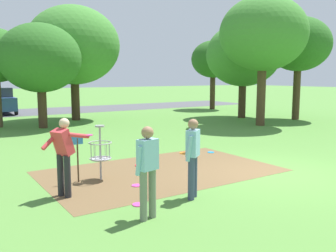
{
  "coord_description": "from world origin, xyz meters",
  "views": [
    {
      "loc": [
        -7.63,
        -6.41,
        2.58
      ],
      "look_at": [
        -1.21,
        3.4,
        1.0
      ],
      "focal_mm": 39.11,
      "sensor_mm": 36.0,
      "label": 1
    }
  ],
  "objects": [
    {
      "name": "ground_plane",
      "position": [
        0.0,
        0.0,
        0.0
      ],
      "size": [
        160.0,
        160.0,
        0.0
      ],
      "primitive_type": "plane",
      "color": "#518438"
    },
    {
      "name": "disc_golf_basket",
      "position": [
        -4.19,
        2.04,
        0.75
      ],
      "size": [
        0.98,
        0.58,
        1.39
      ],
      "color": "#9E9EA3",
      "rests_on": "ground"
    },
    {
      "name": "tree_mid_center",
      "position": [
        -2.84,
        12.53,
        3.5
      ],
      "size": [
        4.03,
        4.03,
        5.23
      ],
      "color": "#422D1E",
      "rests_on": "ground"
    },
    {
      "name": "frisbee_near_basket",
      "position": [
        -4.23,
        -0.11,
        0.01
      ],
      "size": [
        0.25,
        0.25,
        0.02
      ],
      "primitive_type": "cylinder",
      "color": "#E53D99",
      "rests_on": "ground"
    },
    {
      "name": "frisbee_by_tee",
      "position": [
        -3.63,
        1.07,
        0.01
      ],
      "size": [
        0.25,
        0.25,
        0.02
      ],
      "primitive_type": "cylinder",
      "color": "#E53D99",
      "rests_on": "ground"
    },
    {
      "name": "dirt_tee_pad",
      "position": [
        -2.41,
        1.9,
        0.0
      ],
      "size": [
        6.26,
        3.87,
        0.01
      ],
      "primitive_type": "cube",
      "color": "brown",
      "rests_on": "ground"
    },
    {
      "name": "tree_near_right",
      "position": [
        11.08,
        7.92,
        4.48
      ],
      "size": [
        3.78,
        3.78,
        6.12
      ],
      "color": "#4C3823",
      "rests_on": "ground"
    },
    {
      "name": "tree_far_center",
      "position": [
        7.15,
        7.14,
        4.78
      ],
      "size": [
        4.55,
        4.55,
        6.74
      ],
      "color": "#4C3823",
      "rests_on": "ground"
    },
    {
      "name": "parking_lot_strip",
      "position": [
        0.0,
        21.81,
        0.0
      ],
      "size": [
        36.0,
        6.0,
        0.01
      ],
      "primitive_type": "cube",
      "color": "#4C4C51",
      "rests_on": "ground"
    },
    {
      "name": "frisbee_mid_grass",
      "position": [
        0.34,
        3.08,
        0.01
      ],
      "size": [
        0.23,
        0.23,
        0.02
      ],
      "primitive_type": "cylinder",
      "color": "#1E93DB",
      "rests_on": "ground"
    },
    {
      "name": "tree_far_left",
      "position": [
        11.48,
        16.25,
        3.94
      ],
      "size": [
        3.44,
        3.44,
        5.44
      ],
      "color": "#422D1E",
      "rests_on": "ground"
    },
    {
      "name": "tree_far_right",
      "position": [
        8.96,
        10.37,
        3.93
      ],
      "size": [
        4.61,
        4.61,
        5.91
      ],
      "color": "#422D1E",
      "rests_on": "ground"
    },
    {
      "name": "player_waiting_left",
      "position": [
        -3.05,
        -0.37,
        0.97
      ],
      "size": [
        0.47,
        0.45,
        1.71
      ],
      "color": "#384260",
      "rests_on": "ground"
    },
    {
      "name": "tree_mid_left",
      "position": [
        -0.29,
        14.91,
        4.4
      ],
      "size": [
        5.39,
        5.39,
        6.7
      ],
      "color": "#422D1E",
      "rests_on": "ground"
    },
    {
      "name": "player_foreground_watching",
      "position": [
        -5.29,
        1.24,
        0.99
      ],
      "size": [
        1.17,
        0.48,
        1.71
      ],
      "color": "#232328",
      "rests_on": "ground"
    },
    {
      "name": "player_throwing",
      "position": [
        -4.43,
        -0.84,
        0.97
      ],
      "size": [
        0.49,
        0.43,
        1.71
      ],
      "color": "slate",
      "rests_on": "ground"
    }
  ]
}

